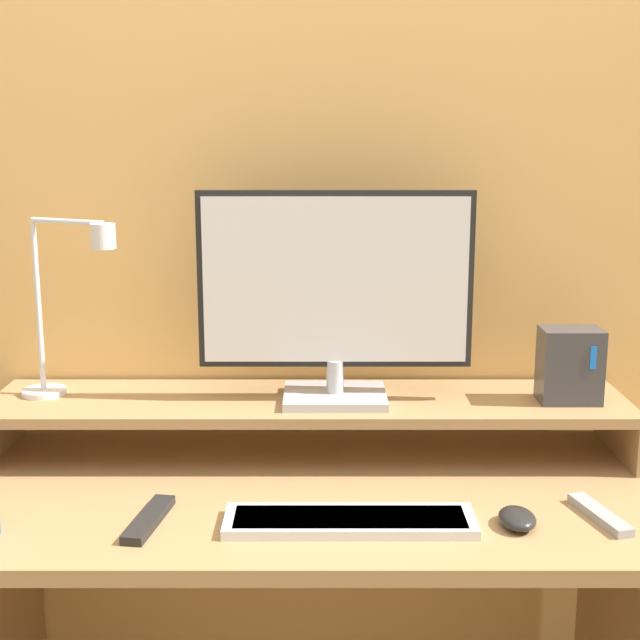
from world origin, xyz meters
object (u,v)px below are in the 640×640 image
Objects in this scene: router_dock at (571,365)px; remote_control at (150,519)px; monitor at (336,293)px; desk_lamp at (69,303)px; remote_secondary at (601,515)px; mouse at (518,519)px; keyboard at (351,521)px.

router_dock is 0.90m from remote_control.
monitor is 0.58m from remote_control.
remote_secondary is (1.02, -0.32, -0.32)m from desk_lamp.
remote_secondary is (0.15, 0.03, -0.01)m from mouse.
remote_control is 1.09× the size of remote_secondary.
router_dock is 0.42m from mouse.
remote_secondary is at bearing 11.43° from mouse.
desk_lamp is 0.99m from mouse.
monitor is 0.51m from router_dock.
desk_lamp is at bearing 148.30° from keyboard.
monitor is at bearing 179.01° from router_dock.
remote_control is 0.80m from remote_secondary.
router_dock is (0.49, -0.01, -0.15)m from monitor.
remote_secondary is (0.80, 0.02, 0.00)m from remote_control.
remote_control is (-0.82, -0.33, -0.19)m from router_dock.
keyboard is (0.02, -0.34, -0.34)m from monitor.
desk_lamp is at bearing 179.06° from monitor.
monitor is 0.66m from remote_secondary.
keyboard is 0.29m from mouse.
remote_secondary is (0.47, -0.31, -0.34)m from monitor.
mouse is at bearing -117.26° from router_dock.
router_dock is (1.04, -0.02, -0.13)m from desk_lamp.
remote_control is at bearing -57.46° from desk_lamp.
mouse is at bearing -168.57° from remote_secondary.
monitor reaches higher than router_dock.
router_dock is at bearing -0.99° from monitor.
mouse is at bearing -1.04° from remote_control.
remote_secondary is at bearing -33.90° from monitor.
keyboard is 0.45m from remote_secondary.
remote_control is at bearing 178.96° from mouse.
desk_lamp reaches higher than router_dock.
keyboard is 2.60× the size of remote_secondary.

